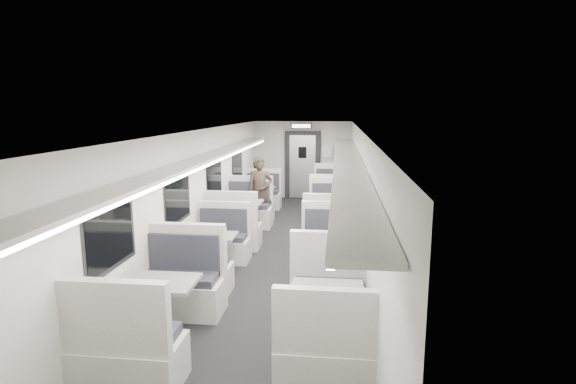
% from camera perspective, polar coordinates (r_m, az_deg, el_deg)
% --- Properties ---
extents(room, '(3.24, 12.24, 2.64)m').
position_cam_1_polar(room, '(8.16, -1.44, -0.67)').
color(room, black).
rests_on(room, ground).
extents(booth_left_a, '(1.02, 2.06, 1.10)m').
position_cam_1_polar(booth_left_a, '(11.99, -3.81, -1.10)').
color(booth_left_a, silver).
rests_on(booth_left_a, room).
extents(booth_left_b, '(1.11, 2.25, 1.20)m').
position_cam_1_polar(booth_left_b, '(9.97, -5.94, -3.35)').
color(booth_left_b, silver).
rests_on(booth_left_b, room).
extents(booth_left_c, '(1.00, 2.02, 1.08)m').
position_cam_1_polar(booth_left_c, '(7.76, -9.69, -7.82)').
color(booth_left_c, silver).
rests_on(booth_left_c, room).
extents(booth_left_d, '(1.12, 2.28, 1.22)m').
position_cam_1_polar(booth_left_d, '(5.74, -16.14, -14.38)').
color(booth_left_d, silver).
rests_on(booth_left_d, room).
extents(booth_right_a, '(1.15, 2.33, 1.24)m').
position_cam_1_polar(booth_right_a, '(11.91, 5.80, -0.98)').
color(booth_right_a, silver).
rests_on(booth_right_a, room).
extents(booth_right_b, '(1.11, 2.25, 1.20)m').
position_cam_1_polar(booth_right_b, '(9.69, 5.64, -3.75)').
color(booth_right_b, silver).
rests_on(booth_right_b, room).
extents(booth_right_c, '(1.07, 2.16, 1.16)m').
position_cam_1_polar(booth_right_c, '(7.29, 5.35, -8.74)').
color(booth_right_c, silver).
rests_on(booth_right_c, room).
extents(booth_right_d, '(1.02, 2.07, 1.11)m').
position_cam_1_polar(booth_right_d, '(5.54, 4.96, -15.35)').
color(booth_right_d, silver).
rests_on(booth_right_d, room).
extents(passenger, '(0.69, 0.54, 1.67)m').
position_cam_1_polar(passenger, '(10.70, -3.57, 0.02)').
color(passenger, black).
rests_on(passenger, room).
extents(window_a, '(0.02, 1.18, 0.84)m').
position_cam_1_polar(window_a, '(11.71, -6.43, 3.44)').
color(window_a, black).
rests_on(window_a, room).
extents(window_b, '(0.02, 1.18, 0.84)m').
position_cam_1_polar(window_b, '(9.59, -9.31, 1.79)').
color(window_b, black).
rests_on(window_b, room).
extents(window_c, '(0.02, 1.18, 0.84)m').
position_cam_1_polar(window_c, '(7.53, -13.79, -0.77)').
color(window_c, black).
rests_on(window_c, room).
extents(window_d, '(0.02, 1.18, 0.84)m').
position_cam_1_polar(window_d, '(5.57, -21.55, -5.17)').
color(window_d, black).
rests_on(window_d, room).
extents(luggage_rack_left, '(0.46, 10.40, 0.09)m').
position_cam_1_polar(luggage_rack_left, '(8.02, -10.62, 4.13)').
color(luggage_rack_left, silver).
rests_on(luggage_rack_left, room).
extents(luggage_rack_right, '(0.46, 10.40, 0.09)m').
position_cam_1_polar(luggage_rack_right, '(7.68, 7.48, 3.94)').
color(luggage_rack_right, silver).
rests_on(luggage_rack_right, room).
extents(vestibule_door, '(1.10, 0.13, 2.10)m').
position_cam_1_polar(vestibule_door, '(14.01, 1.85, 3.39)').
color(vestibule_door, black).
rests_on(vestibule_door, room).
extents(exit_sign, '(0.62, 0.12, 0.16)m').
position_cam_1_polar(exit_sign, '(13.43, 1.71, 8.39)').
color(exit_sign, black).
rests_on(exit_sign, room).
extents(wall_notice, '(0.32, 0.02, 0.40)m').
position_cam_1_polar(wall_notice, '(13.91, 4.95, 5.21)').
color(wall_notice, silver).
rests_on(wall_notice, room).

